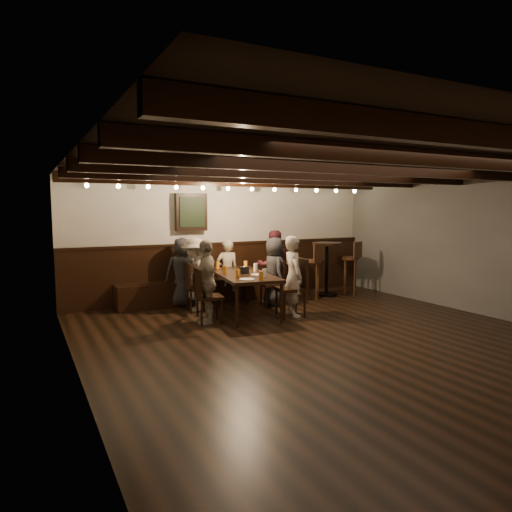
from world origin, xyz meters
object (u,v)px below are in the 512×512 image
chair_left_far (208,306)px  bar_stool_right (350,275)px  bar_stool_left (313,279)px  high_top_table (327,261)px  chair_right_far (291,298)px  person_bench_right (273,266)px  person_bench_left (182,272)px  person_left_far (206,282)px  person_right_near (274,271)px  chair_left_near (197,296)px  person_left_near (195,274)px  person_bench_centre (227,271)px  person_right_far (293,276)px  chair_right_near (272,292)px  dining_table (243,277)px

chair_left_far → bar_stool_right: bearing=112.4°
bar_stool_left → bar_stool_right: bearing=-11.6°
high_top_table → bar_stool_right: 0.61m
chair_right_far → high_top_table: high_top_table is taller
person_bench_right → high_top_table: person_bench_right is taller
person_bench_left → bar_stool_right: (3.53, -0.50, -0.23)m
person_bench_right → person_left_far: (-1.84, -1.08, -0.03)m
person_right_near → high_top_table: person_right_near is taller
chair_left_near → person_left_near: size_ratio=0.66×
person_bench_centre → person_left_near: person_left_near is taller
chair_right_far → person_bench_centre: (-0.48, 1.59, 0.31)m
bar_stool_right → person_right_far: bearing=-173.4°
chair_left_near → bar_stool_left: size_ratio=0.77×
chair_left_far → bar_stool_left: size_ratio=0.78×
chair_right_near → person_right_near: (0.03, -0.00, 0.38)m
chair_right_far → person_bench_right: (0.38, 1.31, 0.39)m
chair_left_far → high_top_table: size_ratio=0.79×
chair_left_near → high_top_table: (2.92, 0.13, 0.47)m
chair_right_far → person_left_near: 1.76m
chair_left_near → person_left_near: (-0.03, 0.00, 0.39)m
chair_right_near → high_top_table: high_top_table is taller
chair_right_far → high_top_table: 2.10m
dining_table → person_left_far: 0.87m
chair_right_near → high_top_table: size_ratio=0.76×
person_left_far → person_right_far: person_right_far is taller
person_left_far → person_right_near: bearing=121.0°
chair_left_far → person_right_far: size_ratio=0.64×
chair_right_near → person_bench_right: 0.65m
person_right_far → person_left_far: bearing=90.0°
person_left_near → bar_stool_right: size_ratio=1.16×
chair_left_near → person_bench_left: size_ratio=0.67×
chair_right_near → person_right_far: 1.00m
high_top_table → bar_stool_left: bar_stool_left is taller
chair_left_far → bar_stool_left: 2.69m
person_left_near → bar_stool_right: bearing=98.2°
person_bench_left → person_bench_right: bearing=-180.0°
person_left_near → chair_right_far: bearing=58.5°
chair_right_near → bar_stool_left: (1.00, 0.14, 0.16)m
person_bench_centre → person_right_far: size_ratio=0.89×
chair_right_far → person_left_near: person_left_near is taller
person_left_near → bar_stool_left: person_left_near is taller
chair_left_near → chair_right_near: 1.44m
chair_right_near → person_right_near: 0.38m
person_right_near → person_right_far: bearing=180.0°
person_right_far → chair_left_near: bearing=58.5°
high_top_table → person_bench_left: bearing=173.5°
dining_table → person_bench_centre: size_ratio=1.63×
dining_table → person_bench_right: 1.27m
high_top_table → person_left_far: bearing=-161.8°
person_bench_left → person_right_near: bearing=164.7°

